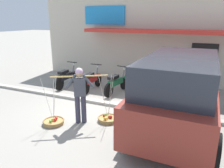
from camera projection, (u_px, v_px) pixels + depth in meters
ground_plane at (93, 111)px, 7.40m from camera, size 90.00×90.00×0.00m
sidewalk_curb at (102, 103)px, 8.00m from camera, size 20.00×0.24×0.10m
fruit_vendor at (80, 92)px, 6.30m from camera, size 1.43×0.88×1.70m
fruit_basket_left_side at (108, 118)px, 6.65m from camera, size 0.64×0.64×1.45m
fruit_basket_right_side at (54, 121)px, 6.46m from camera, size 0.64×0.64×1.45m
motorcycle_nearest_shop at (67, 77)px, 9.95m from camera, size 0.54×1.82×1.09m
motorcycle_second_in_row at (92, 80)px, 9.43m from camera, size 0.54×1.82×1.09m
motorcycle_third_in_row at (117, 83)px, 9.05m from camera, size 0.55×1.81×1.09m
parked_truck at (179, 91)px, 5.93m from camera, size 2.19×4.82×2.10m
storefront_building at (170, 36)px, 12.33m from camera, size 13.00×6.00×4.20m
wooden_crate at (165, 97)px, 8.23m from camera, size 0.44×0.36×0.32m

